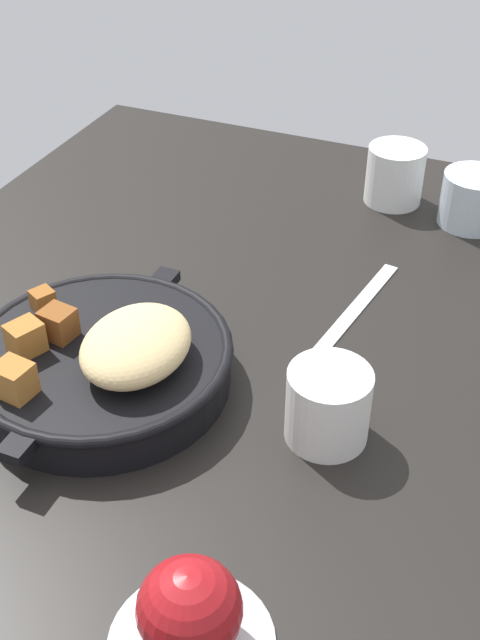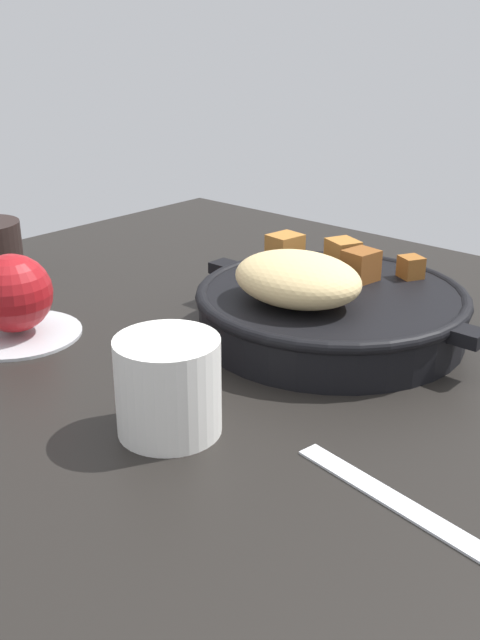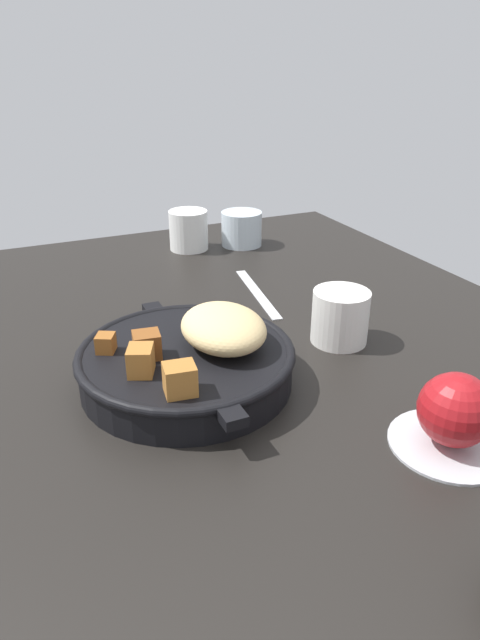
{
  "view_description": "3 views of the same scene",
  "coord_description": "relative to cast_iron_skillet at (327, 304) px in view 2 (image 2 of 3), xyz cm",
  "views": [
    {
      "loc": [
        55.86,
        24.98,
        53.28
      ],
      "look_at": [
        -1.0,
        1.2,
        6.7
      ],
      "focal_mm": 45.66,
      "sensor_mm": 36.0,
      "label": 1
    },
    {
      "loc": [
        -31.13,
        43.12,
        27.69
      ],
      "look_at": [
        4.77,
        3.0,
        5.83
      ],
      "focal_mm": 41.17,
      "sensor_mm": 36.0,
      "label": 2
    },
    {
      "loc": [
        60.21,
        -28.29,
        35.75
      ],
      "look_at": [
        5.95,
        -3.94,
        7.14
      ],
      "focal_mm": 31.47,
      "sensor_mm": 36.0,
      "label": 3
    }
  ],
  "objects": [
    {
      "name": "butter_knife",
      "position": [
        -21.11,
        18.96,
        -3.02
      ],
      "size": [
        20.77,
        4.8,
        0.36
      ],
      "primitive_type": "cube",
      "rotation": [
        0.0,
        0.0,
        -0.16
      ],
      "color": "silver",
      "rests_on": "ground_plane"
    },
    {
      "name": "red_apple",
      "position": [
        21.92,
        19.56,
        1.1
      ],
      "size": [
        7.39,
        7.39,
        7.39
      ],
      "primitive_type": "sphere",
      "color": "maroon",
      "rests_on": "saucer_plate"
    },
    {
      "name": "cast_iron_skillet",
      "position": [
        0.0,
        0.0,
        0.0
      ],
      "size": [
        29.97,
        25.62,
        8.88
      ],
      "color": "black",
      "rests_on": "ground_plane"
    },
    {
      "name": "saucer_plate",
      "position": [
        21.92,
        19.56,
        -2.9
      ],
      "size": [
        12.07,
        12.07,
        0.6
      ],
      "primitive_type": "cylinder",
      "color": "#B7BABF",
      "rests_on": "ground_plane"
    },
    {
      "name": "ground_plane",
      "position": [
        -5.58,
        10.17,
        -4.4
      ],
      "size": [
        113.0,
        88.91,
        2.4
      ],
      "primitive_type": "cube",
      "color": "black"
    },
    {
      "name": "ceramic_mug_white",
      "position": [
        -1.73,
        21.9,
        0.42
      ],
      "size": [
        7.62,
        7.62,
        7.25
      ],
      "primitive_type": "cylinder",
      "color": "silver",
      "rests_on": "ground_plane"
    }
  ]
}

